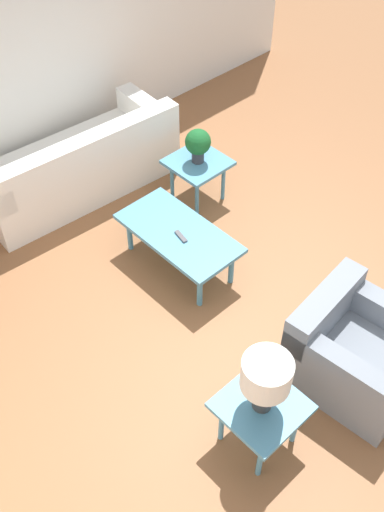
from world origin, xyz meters
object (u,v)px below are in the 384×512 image
side_table_plant (198,167)px  sofa (77,166)px  table_lamp (266,377)px  coffee_table (179,235)px  armchair (353,351)px  side_table_lamp (261,410)px  potted_plant (198,143)px

side_table_plant → sofa: bearing=40.2°
sofa → table_lamp: 3.37m
coffee_table → sofa: bearing=0.8°
armchair → coffee_table: armchair is taller
coffee_table → side_table_plant: side_table_plant is taller
sofa → side_table_lamp: (-3.24, 0.76, 0.11)m
sofa → armchair: bearing=97.3°
sofa → armchair: 3.36m
sofa → coffee_table: 1.55m
coffee_table → side_table_plant: size_ratio=2.10×
side_table_plant → table_lamp: bearing=145.5°
table_lamp → side_table_lamp: bearing=0.0°
side_table_plant → side_table_lamp: same height
sofa → side_table_plant: sofa is taller
side_table_lamp → coffee_table: bearing=-24.6°
side_table_lamp → sofa: bearing=-13.1°
potted_plant → sofa: bearing=40.2°
armchair → potted_plant: potted_plant is taller
table_lamp → potted_plant: bearing=-34.5°
sofa → side_table_lamp: sofa is taller
armchair → side_table_lamp: 0.96m
side_table_lamp → potted_plant: (2.28, -1.57, 0.28)m
armchair → side_table_lamp: size_ratio=1.80×
armchair → table_lamp: size_ratio=1.99×
potted_plant → table_lamp: size_ratio=0.72×
side_table_plant → potted_plant: bearing=0.0°
sofa → coffee_table: bearing=94.8°
coffee_table → side_table_lamp: (-1.70, 0.78, 0.03)m
coffee_table → armchair: bearing=-174.6°
coffee_table → potted_plant: potted_plant is taller
potted_plant → armchair: bearing=165.5°
sofa → potted_plant: bearing=134.2°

